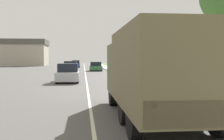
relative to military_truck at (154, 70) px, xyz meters
The scene contains 10 objects.
ground_plane 30.80m from the military_truck, 93.98° to the left, with size 180.00×180.00×0.00m, color #565451.
lane_centre_stripe 30.80m from the military_truck, 93.98° to the left, with size 0.12×120.00×0.00m.
sidewalk_right 30.82m from the military_truck, 85.60° to the left, with size 1.80×120.00×0.12m.
grass_strip_right 31.46m from the military_truck, 77.57° to the left, with size 7.00×120.00×0.02m.
military_truck is the anchor object (origin of this frame).
car_nearest_ahead 15.35m from the military_truck, 104.07° to the left, with size 1.88×3.96×1.61m.
car_second_ahead 27.17m from the military_truck, 98.53° to the left, with size 1.76×4.31×1.66m.
car_third_ahead 35.35m from the military_truck, 90.68° to the left, with size 1.91×4.03×1.44m.
car_fourth_ahead 51.51m from the military_truck, 94.43° to the left, with size 1.77×4.75×1.55m.
building_distant 69.81m from the military_truck, 105.87° to the left, with size 14.32×10.05×6.84m.
Camera 1 is at (-0.29, -0.08, 2.10)m, focal length 45.00 mm.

